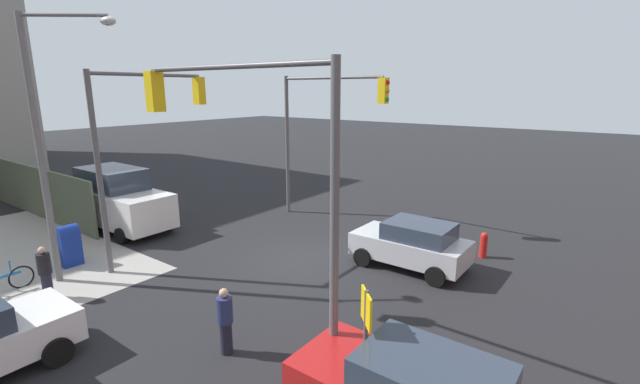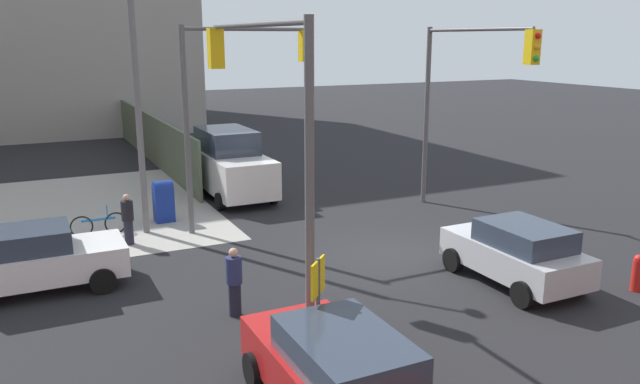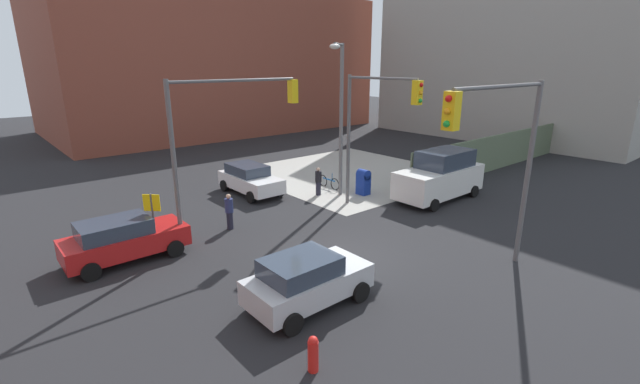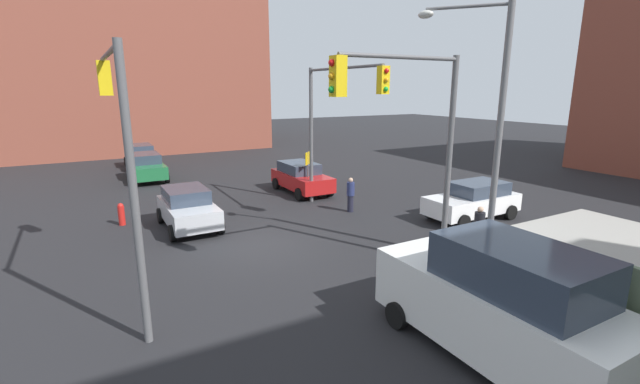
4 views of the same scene
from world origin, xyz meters
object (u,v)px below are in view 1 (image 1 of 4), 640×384
at_px(fire_hydrant, 484,245).
at_px(pedestrian_crossing, 45,272).
at_px(traffic_signal_se_corner, 322,119).
at_px(pedestrian_waiting, 225,320).
at_px(traffic_signal_nw_corner, 248,149).
at_px(bicycle_leaning_on_fence, 1,283).
at_px(mailbox_blue, 69,244).
at_px(van_white_delivery, 118,199).
at_px(sedan_silver, 412,244).
at_px(street_lamp_corner, 50,132).
at_px(traffic_signal_ne_corner, 143,130).

height_order(fire_hydrant, pedestrian_crossing, pedestrian_crossing).
distance_m(traffic_signal_se_corner, pedestrian_crossing, 11.78).
bearing_deg(pedestrian_waiting, fire_hydrant, -134.56).
relative_size(traffic_signal_nw_corner, bicycle_leaning_on_fence, 3.71).
xyz_separation_m(mailbox_blue, van_white_delivery, (2.54, -3.20, 0.52)).
distance_m(mailbox_blue, van_white_delivery, 4.12).
xyz_separation_m(traffic_signal_nw_corner, mailbox_blue, (8.42, 0.50, -3.89)).
distance_m(traffic_signal_nw_corner, sedan_silver, 7.48).
distance_m(sedan_silver, van_white_delivery, 12.59).
relative_size(sedan_silver, van_white_delivery, 0.71).
bearing_deg(fire_hydrant, traffic_signal_se_corner, -2.31).
xyz_separation_m(street_lamp_corner, mailbox_blue, (1.29, -0.57, -3.94)).
distance_m(traffic_signal_se_corner, mailbox_blue, 10.93).
relative_size(sedan_silver, bicycle_leaning_on_fence, 2.18).
height_order(traffic_signal_ne_corner, pedestrian_crossing, traffic_signal_ne_corner).
height_order(traffic_signal_se_corner, traffic_signal_ne_corner, same).
distance_m(pedestrian_crossing, bicycle_leaning_on_fence, 1.63).
relative_size(traffic_signal_se_corner, traffic_signal_ne_corner, 1.00).
bearing_deg(mailbox_blue, sedan_silver, -144.24).
bearing_deg(pedestrian_waiting, traffic_signal_se_corner, -92.30).
relative_size(sedan_silver, pedestrian_crossing, 2.42).
height_order(mailbox_blue, pedestrian_crossing, pedestrian_crossing).
relative_size(pedestrian_crossing, bicycle_leaning_on_fence, 0.90).
bearing_deg(fire_hydrant, traffic_signal_ne_corner, 36.63).
distance_m(sedan_silver, pedestrian_waiting, 7.16).
xyz_separation_m(fire_hydrant, pedestrian_waiting, (3.00, 9.40, 0.34)).
distance_m(fire_hydrant, pedestrian_crossing, 14.12).
height_order(sedan_silver, bicycle_leaning_on_fence, sedan_silver).
bearing_deg(traffic_signal_se_corner, mailbox_blue, 68.36).
height_order(street_lamp_corner, mailbox_blue, street_lamp_corner).
bearing_deg(sedan_silver, mailbox_blue, 35.76).
height_order(traffic_signal_nw_corner, pedestrian_waiting, traffic_signal_nw_corner).
bearing_deg(van_white_delivery, mailbox_blue, 128.43).
bearing_deg(pedestrian_crossing, mailbox_blue, -112.07).
height_order(traffic_signal_se_corner, mailbox_blue, traffic_signal_se_corner).
distance_m(traffic_signal_nw_corner, street_lamp_corner, 7.22).
xyz_separation_m(street_lamp_corner, pedestrian_crossing, (-0.71, 0.93, -3.89)).
height_order(sedan_silver, van_white_delivery, van_white_delivery).
xyz_separation_m(traffic_signal_ne_corner, pedestrian_waiting, (-6.50, 2.34, -3.73)).
relative_size(traffic_signal_ne_corner, van_white_delivery, 1.20).
distance_m(traffic_signal_nw_corner, mailbox_blue, 9.29).
bearing_deg(traffic_signal_ne_corner, sedan_silver, -148.91).
bearing_deg(sedan_silver, van_white_delivery, 16.83).
distance_m(street_lamp_corner, mailbox_blue, 4.18).
height_order(sedan_silver, pedestrian_crossing, sedan_silver).
xyz_separation_m(street_lamp_corner, sedan_silver, (-8.21, -7.41, -3.86)).
xyz_separation_m(fire_hydrant, bicycle_leaning_on_fence, (10.60, 11.40, -0.14)).
distance_m(traffic_signal_nw_corner, fire_hydrant, 10.04).
relative_size(traffic_signal_se_corner, street_lamp_corner, 0.81).
height_order(street_lamp_corner, pedestrian_waiting, street_lamp_corner).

